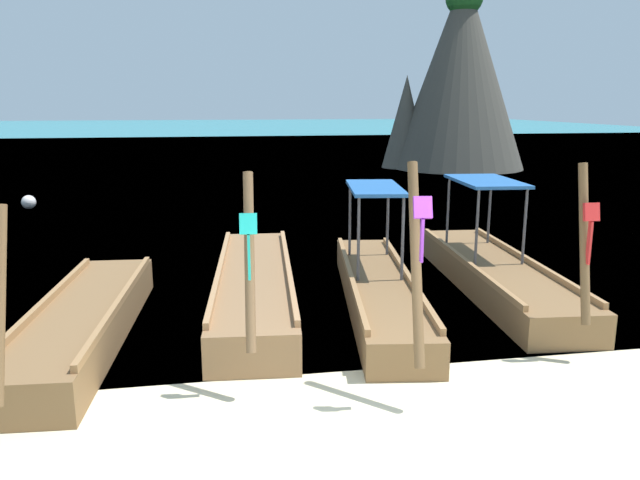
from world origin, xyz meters
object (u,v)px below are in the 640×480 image
(longtail_boat_red_ribbon, at_px, (495,273))
(mooring_buoy_near, at_px, (29,202))
(longtail_boat_violet_ribbon, at_px, (378,288))
(longtail_boat_pink_ribbon, at_px, (84,322))
(longtail_boat_turquoise_ribbon, at_px, (255,286))
(karst_rock, at_px, (458,74))

(longtail_boat_red_ribbon, height_order, mooring_buoy_near, longtail_boat_red_ribbon)
(longtail_boat_violet_ribbon, relative_size, longtail_boat_red_ribbon, 1.05)
(mooring_buoy_near, bearing_deg, longtail_boat_violet_ribbon, -53.35)
(longtail_boat_pink_ribbon, distance_m, mooring_buoy_near, 13.00)
(longtail_boat_turquoise_ribbon, bearing_deg, karst_rock, 60.01)
(longtail_boat_pink_ribbon, xyz_separation_m, longtail_boat_turquoise_ribbon, (2.59, 1.33, 0.01))
(longtail_boat_violet_ribbon, xyz_separation_m, mooring_buoy_near, (-8.64, 11.62, -0.11))
(longtail_boat_pink_ribbon, relative_size, mooring_buoy_near, 12.89)
(longtail_boat_turquoise_ribbon, distance_m, mooring_buoy_near, 12.86)
(longtail_boat_turquoise_ribbon, xyz_separation_m, longtail_boat_violet_ribbon, (2.06, -0.57, 0.03))
(longtail_boat_violet_ribbon, bearing_deg, longtail_boat_red_ribbon, 13.37)
(longtail_boat_turquoise_ribbon, height_order, longtail_boat_red_ribbon, longtail_boat_red_ribbon)
(longtail_boat_violet_ribbon, height_order, karst_rock, karst_rock)
(longtail_boat_pink_ribbon, xyz_separation_m, karst_rock, (14.73, 22.36, 4.57))
(longtail_boat_red_ribbon, distance_m, mooring_buoy_near, 15.62)
(longtail_boat_red_ribbon, distance_m, karst_rock, 22.85)
(longtail_boat_violet_ribbon, bearing_deg, karst_rock, 65.00)
(karst_rock, bearing_deg, mooring_buoy_near, -151.92)
(longtail_boat_red_ribbon, height_order, karst_rock, karst_rock)
(longtail_boat_pink_ribbon, relative_size, longtail_boat_turquoise_ribbon, 0.86)
(longtail_boat_red_ribbon, bearing_deg, mooring_buoy_near, 134.96)
(longtail_boat_turquoise_ribbon, bearing_deg, mooring_buoy_near, 120.78)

